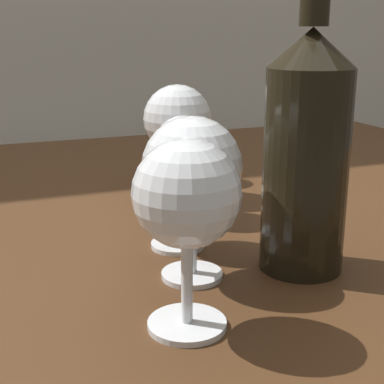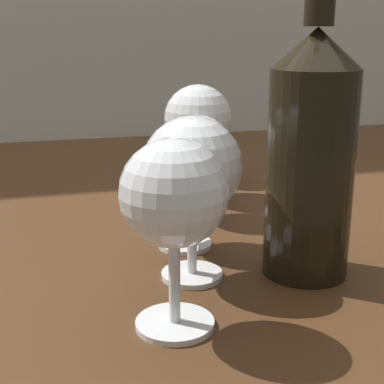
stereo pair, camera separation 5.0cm
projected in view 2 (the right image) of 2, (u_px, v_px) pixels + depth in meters
name	position (u px, v px, depth m)	size (l,w,h in m)	color
dining_table	(139.00, 256.00, 0.78)	(1.43, 0.93, 0.73)	#472B16
wine_glass_rose	(174.00, 199.00, 0.41)	(0.08, 0.08, 0.15)	white
wine_glass_cabernet	(192.00, 169.00, 0.50)	(0.09, 0.09, 0.15)	white
wine_glass_port	(185.00, 171.00, 0.58)	(0.07, 0.07, 0.12)	white
wine_glass_merlot	(200.00, 150.00, 0.67)	(0.08, 0.08, 0.13)	white
wine_glass_amber	(198.00, 120.00, 0.75)	(0.09, 0.09, 0.15)	white
wine_glass_white	(202.00, 121.00, 0.84)	(0.07, 0.07, 0.13)	white
wine_bottle	(311.00, 150.00, 0.50)	(0.08, 0.08, 0.31)	black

